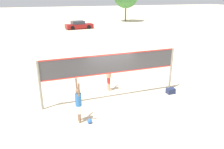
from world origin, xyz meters
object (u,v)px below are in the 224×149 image
player_spiker (78,101)px  player_blocker (109,73)px  volleyball_net (112,67)px  volleyball (90,121)px  gear_bag (171,91)px  parked_car_mid (79,25)px

player_spiker → player_blocker: bearing=-40.3°
player_spiker → player_blocker: (2.31, 2.73, 0.05)m
volleyball_net → player_spiker: 2.85m
volleyball_net → player_blocker: bearing=81.1°
volleyball → gear_bag: bearing=15.7°
player_spiker → volleyball: bearing=-127.7°
volleyball → gear_bag: 5.31m
player_spiker → volleyball_net: bearing=-51.5°
player_spiker → volleyball: (0.39, -0.30, -0.91)m
gear_bag → volleyball_net: bearing=170.2°
player_blocker → parked_car_mid: bearing=172.1°
player_blocker → volleyball: (-1.93, -3.03, -0.96)m
player_spiker → gear_bag: player_spiker is taller
parked_car_mid → volleyball_net: bearing=-103.7°
volleyball_net → parked_car_mid: 26.35m
volleyball_net → parked_car_mid: bearing=82.1°
gear_bag → parked_car_mid: (0.30, 26.65, 0.43)m
player_spiker → player_blocker: player_blocker is taller
volleyball → parked_car_mid: 28.60m
volleyball_net → player_blocker: 1.23m
volleyball → parked_car_mid: (5.41, 28.08, 0.48)m
gear_bag → parked_car_mid: parked_car_mid is taller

